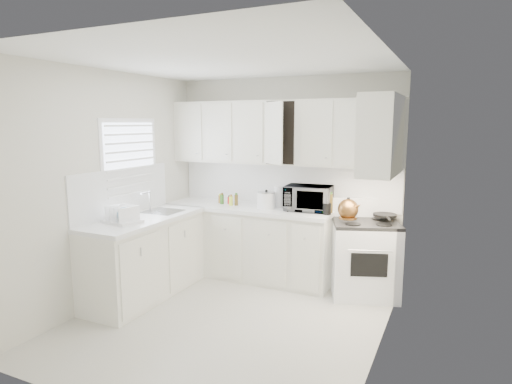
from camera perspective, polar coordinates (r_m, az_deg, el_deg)
The scene contains 32 objects.
floor at distance 4.69m, azimuth -3.78°, elevation -16.55°, with size 3.20×3.20×0.00m, color beige.
ceiling at distance 4.26m, azimuth -4.16°, elevation 16.81°, with size 3.20×3.20×0.00m, color white.
wall_back at distance 5.72m, azimuth 3.81°, elevation 1.78°, with size 3.00×3.00×0.00m, color beige.
wall_front at distance 3.02m, azimuth -18.88°, elevation -5.30°, with size 3.00×3.00×0.00m, color beige.
wall_left at distance 5.18m, azimuth -18.65°, elevation 0.55°, with size 3.20×3.20×0.00m, color beige.
wall_right at distance 3.80m, azimuth 16.24°, elevation -2.27°, with size 3.20×3.20×0.00m, color beige.
window_blinds at distance 5.39m, azimuth -16.07°, elevation 3.67°, with size 0.06×0.96×1.06m, color white, non-canonical shape.
lower_cabinets_back at distance 5.78m, azimuth -1.00°, elevation -6.74°, with size 2.22×0.60×0.90m, color beige, non-canonical shape.
lower_cabinets_left at distance 5.31m, azimuth -14.31°, elevation -8.46°, with size 0.60×1.60×0.90m, color beige, non-canonical shape.
countertop_back at distance 5.66m, azimuth -1.05°, elevation -2.13°, with size 2.24×0.64×0.05m, color silver.
countertop_left at distance 5.18m, azimuth -14.43°, elevation -3.46°, with size 0.64×1.62×0.05m, color silver.
backsplash_back at distance 5.72m, azimuth 3.77°, elevation 1.03°, with size 2.98×0.02×0.55m, color silver.
backsplash_left at distance 5.32m, azimuth -17.06°, elevation 0.03°, with size 0.02×1.60×0.55m, color silver.
upper_cabinets_back at distance 5.55m, azimuth 3.22°, elevation 3.64°, with size 3.00×0.33×0.80m, color beige, non-canonical shape.
upper_cabinets_right at distance 4.60m, azimuth 15.91°, elevation 2.18°, with size 0.33×0.90×0.80m, color beige, non-canonical shape.
sink at distance 5.42m, azimuth -12.15°, elevation -1.27°, with size 0.42×0.38×0.30m, color gray, non-canonical shape.
stove at distance 5.27m, azimuth 14.12°, elevation -7.23°, with size 0.74×0.61×1.14m, color white, non-canonical shape.
tea_kettle at distance 5.04m, azimuth 11.98°, elevation -2.01°, with size 0.29×0.24×0.27m, color brown, non-canonical shape.
frying_pan at distance 5.30m, azimuth 16.53°, elevation -2.83°, with size 0.27×0.46×0.04m, color black, non-canonical shape.
microwave at distance 5.39m, azimuth 6.89°, elevation -0.45°, with size 0.56×0.31×0.38m, color gray.
rice_cooker at distance 5.51m, azimuth 1.37°, elevation -0.92°, with size 0.24×0.24×0.24m, color white, non-canonical shape.
paper_towel at distance 5.60m, azimuth 3.03°, elevation -0.60°, with size 0.12×0.12×0.27m, color white.
utensil_crock at distance 5.19m, azimuth 9.31°, elevation -1.17°, with size 0.11×0.11×0.33m, color black, non-canonical shape.
dish_rack at distance 4.95m, azimuth -17.17°, elevation -2.63°, with size 0.39×0.29×0.21m, color white, non-canonical shape.
spice_left_0 at distance 5.97m, azimuth -4.48°, elevation -0.70°, with size 0.06×0.06×0.13m, color olive.
spice_left_1 at distance 5.85m, azimuth -4.27°, elevation -0.89°, with size 0.06×0.06×0.13m, color #366C24.
spice_left_2 at distance 5.89m, azimuth -3.21°, elevation -0.80°, with size 0.06×0.06×0.13m, color red.
spice_left_3 at distance 5.78m, azimuth -2.97°, elevation -1.00°, with size 0.06×0.06×0.13m, color #D7EF38.
spice_left_4 at distance 5.83m, azimuth -1.91°, elevation -0.91°, with size 0.06×0.06×0.13m, color brown.
sauce_right_0 at distance 5.45m, azimuth 8.95°, elevation -1.39°, with size 0.06×0.06×0.19m, color red.
sauce_right_1 at distance 5.38m, azimuth 9.33°, elevation -1.54°, with size 0.06×0.06×0.19m, color #D7EF38.
sauce_right_2 at distance 5.42m, azimuth 10.06°, elevation -1.48°, with size 0.06×0.06×0.19m, color brown.
Camera 1 is at (2.05, -3.69, 2.02)m, focal length 30.53 mm.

